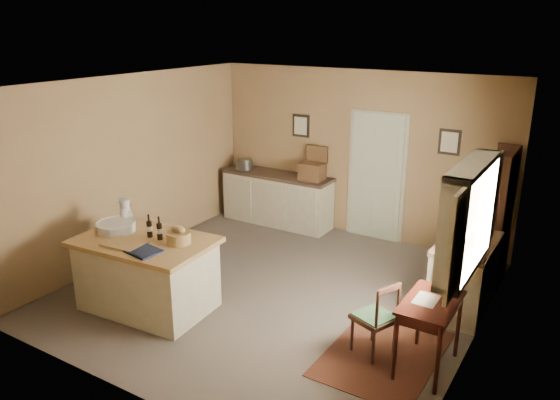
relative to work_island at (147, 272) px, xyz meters
The scene contains 16 objects.
ground 1.70m from the work_island, 46.37° to the left, with size 5.00×5.00×0.00m, color brown.
wall_back 3.95m from the work_island, 72.98° to the left, with size 5.00×0.10×2.70m, color brown.
wall_front 1.94m from the work_island, 49.43° to the right, with size 5.00×0.10×2.70m, color brown.
wall_left 2.01m from the work_island, 139.24° to the left, with size 0.10×5.00×2.70m, color brown.
wall_right 3.91m from the work_island, 18.06° to the left, with size 0.10×5.00×2.70m, color brown.
ceiling 2.76m from the work_island, 46.37° to the left, with size 5.00×5.00×0.00m, color silver.
door 3.98m from the work_island, 67.98° to the left, with size 0.97×0.06×2.11m, color #B6BD9D.
framed_prints 4.09m from the work_island, 70.07° to the left, with size 2.82×0.02×0.38m.
window 3.84m from the work_island, 15.48° to the left, with size 0.25×1.99×1.12m.
work_island is the anchor object (origin of this frame).
sideboard 3.39m from the work_island, 93.62° to the left, with size 1.99×0.57×1.18m.
rug 2.97m from the work_island, 11.26° to the left, with size 1.10×1.60×0.01m, color #452110.
writing_desk 3.38m from the work_island, ahead, with size 0.50×0.82×0.82m.
desk_chair 2.81m from the work_island, 11.04° to the left, with size 0.39×0.39×0.84m, color black, non-canonical shape.
right_cabinet 3.87m from the work_island, 30.82° to the left, with size 0.63×1.13×0.99m.
shelving_unit 4.66m from the work_island, 41.47° to the left, with size 0.31×0.82×1.83m.
Camera 1 is at (3.45, -5.49, 3.39)m, focal length 35.00 mm.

